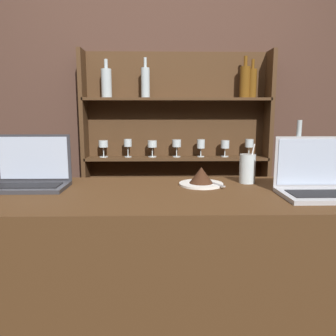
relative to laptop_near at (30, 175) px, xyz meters
name	(u,v)px	position (x,y,z in m)	size (l,w,h in m)	color
bar_counter	(155,294)	(0.57, -0.10, -0.54)	(1.95, 0.67, 0.96)	#4C3019
back_wall	(157,106)	(0.57, 1.08, 0.33)	(7.00, 0.06, 2.70)	#4C3328
back_shelf	(177,162)	(0.72, 1.00, -0.09)	(1.40, 0.18, 1.75)	#472D19
laptop_near	(30,175)	(0.00, 0.00, 0.00)	(0.35, 0.20, 0.24)	#333338
laptop_far	(321,183)	(1.27, -0.17, 0.00)	(0.35, 0.23, 0.24)	#ADADB2
cake_plate	(201,178)	(0.79, 0.03, -0.02)	(0.21, 0.21, 0.09)	white
water_glass	(247,169)	(1.02, 0.08, 0.01)	(0.08, 0.08, 0.19)	silver
wine_bottle_clear	(297,157)	(1.30, 0.15, 0.06)	(0.07, 0.07, 0.30)	#B2C1C6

